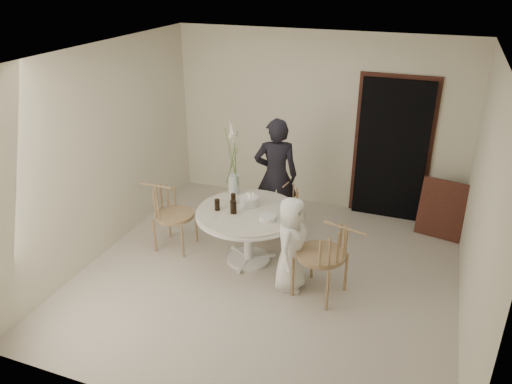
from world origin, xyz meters
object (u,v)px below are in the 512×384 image
(table, at_px, (248,219))
(girl, at_px, (276,176))
(chair_right, at_px, (332,250))
(birthday_cake, at_px, (249,201))
(chair_far, at_px, (285,201))
(flower_vase, at_px, (233,169))
(chair_left, at_px, (165,207))
(boy, at_px, (291,244))

(table, height_order, girl, girl)
(table, bearing_deg, chair_right, -19.24)
(girl, relative_size, birthday_cake, 6.89)
(chair_far, xyz_separation_m, chair_right, (0.95, -1.30, 0.14))
(flower_vase, bearing_deg, birthday_cake, -38.70)
(chair_far, bearing_deg, chair_left, -138.94)
(flower_vase, bearing_deg, chair_far, 39.70)
(chair_left, xyz_separation_m, girl, (1.23, 0.97, 0.25))
(chair_right, xyz_separation_m, boy, (-0.49, 0.04, -0.05))
(chair_left, distance_m, flower_vase, 1.05)
(chair_far, xyz_separation_m, boy, (0.46, -1.26, 0.09))
(chair_right, relative_size, boy, 0.84)
(girl, height_order, flower_vase, flower_vase)
(chair_left, xyz_separation_m, birthday_cake, (1.13, 0.18, 0.20))
(chair_far, height_order, chair_right, chair_right)
(table, xyz_separation_m, girl, (0.05, 0.94, 0.22))
(birthday_cake, bearing_deg, girl, 83.00)
(table, height_order, boy, boy)
(chair_right, relative_size, birthday_cake, 4.06)
(girl, distance_m, flower_vase, 0.72)
(chair_left, xyz_separation_m, boy, (1.86, -0.33, 0.00))
(chair_far, relative_size, birthday_cake, 3.17)
(chair_right, bearing_deg, boy, -79.93)
(birthday_cake, bearing_deg, chair_far, 70.49)
(chair_far, relative_size, chair_left, 0.85)
(chair_far, bearing_deg, birthday_cake, -102.03)
(chair_right, bearing_deg, flower_vase, -102.86)
(girl, distance_m, boy, 1.47)
(chair_left, bearing_deg, boy, -101.29)
(girl, xyz_separation_m, flower_vase, (-0.42, -0.53, 0.25))
(girl, bearing_deg, chair_left, 19.07)
(table, relative_size, birthday_cake, 5.48)
(chair_left, height_order, girl, girl)
(chair_right, height_order, flower_vase, flower_vase)
(chair_far, distance_m, flower_vase, 0.96)
(girl, relative_size, flower_vase, 1.65)
(chair_left, height_order, boy, boy)
(table, distance_m, chair_left, 1.18)
(table, xyz_separation_m, birthday_cake, (-0.05, 0.15, 0.17))
(table, height_order, chair_left, chair_left)
(chair_right, bearing_deg, chair_far, -128.60)
(table, bearing_deg, chair_far, 76.49)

